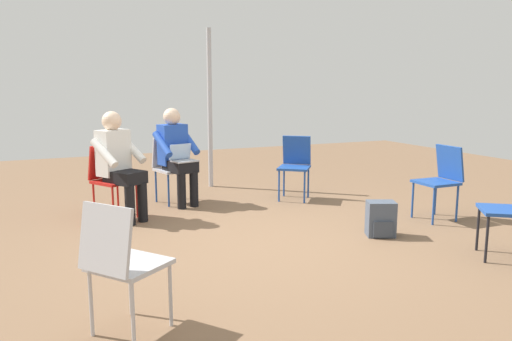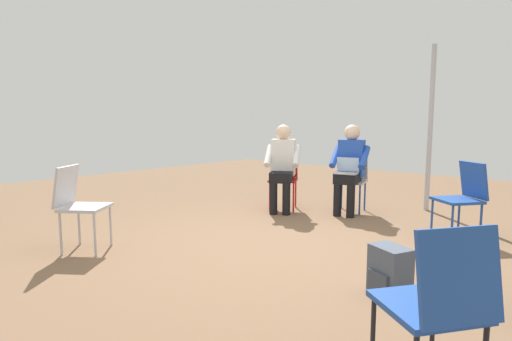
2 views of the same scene
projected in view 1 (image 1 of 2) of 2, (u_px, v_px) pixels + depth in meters
The scene contains 10 objects.
ground_plane at pixel (262, 242), 4.91m from camera, with size 14.00×14.00×0.00m, color brown.
chair_east at pixel (170, 165), 6.55m from camera, with size 0.52×0.49×0.85m.
chair_northeast at pixel (110, 176), 5.75m from camera, with size 0.57×0.56×0.85m.
chair_southeast at pixel (295, 163), 6.73m from camera, with size 0.58×0.58×0.85m.
chair_northwest at pixel (121, 259), 2.99m from camera, with size 0.57×0.58×0.85m.
chair_south at pixel (441, 177), 5.69m from camera, with size 0.40×0.44×0.85m.
person_with_laptop at pixel (176, 151), 6.39m from camera, with size 0.59×0.57×1.24m.
person_in_white at pixel (119, 160), 5.62m from camera, with size 0.63×0.62×1.24m.
backpack_near_laptop_user at pixel (381, 221), 5.09m from camera, with size 0.31×0.34×0.36m.
tent_pole_far at pixel (210, 109), 7.43m from camera, with size 0.07×0.07×2.35m, color #B2B2B7.
Camera 1 is at (-4.29, 1.96, 1.52)m, focal length 35.00 mm.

